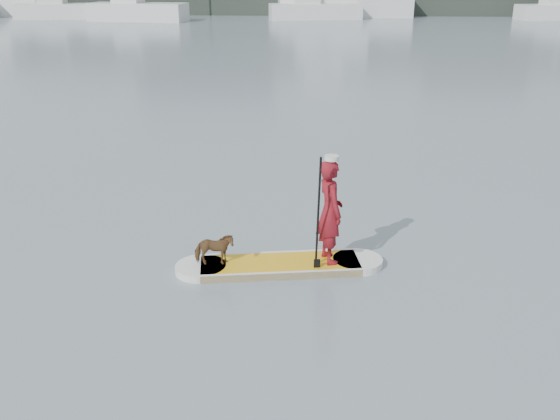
# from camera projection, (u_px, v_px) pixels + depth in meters

# --- Properties ---
(ground) EXTENTS (140.00, 140.00, 0.00)m
(ground) POSITION_uv_depth(u_px,v_px,m) (235.00, 188.00, 13.48)
(ground) COLOR slate
(ground) RESTS_ON ground
(paddleboard) EXTENTS (3.27, 1.17, 0.12)m
(paddleboard) POSITION_uv_depth(u_px,v_px,m) (280.00, 265.00, 9.88)
(paddleboard) COLOR gold
(paddleboard) RESTS_ON ground
(paddler) EXTENTS (0.58, 0.70, 1.66)m
(paddler) POSITION_uv_depth(u_px,v_px,m) (330.00, 211.00, 9.62)
(paddler) COLOR maroon
(paddler) RESTS_ON paddleboard
(white_cap) EXTENTS (0.22, 0.22, 0.07)m
(white_cap) POSITION_uv_depth(u_px,v_px,m) (332.00, 158.00, 9.31)
(white_cap) COLOR silver
(white_cap) RESTS_ON paddler
(dog) EXTENTS (0.65, 0.36, 0.52)m
(dog) POSITION_uv_depth(u_px,v_px,m) (214.00, 249.00, 9.68)
(dog) COLOR #502C1B
(dog) RESTS_ON paddleboard
(paddle) EXTENTS (0.10, 0.30, 2.00)m
(paddle) POSITION_uv_depth(u_px,v_px,m) (318.00, 227.00, 9.43)
(paddle) COLOR black
(paddle) RESTS_ON ground
(sailboat_b) EXTENTS (8.34, 3.27, 12.09)m
(sailboat_b) POSITION_uv_depth(u_px,v_px,m) (61.00, 9.00, 56.22)
(sailboat_b) COLOR silver
(sailboat_b) RESTS_ON ground
(sailboat_c) EXTENTS (8.70, 3.91, 12.06)m
(sailboat_c) POSITION_uv_depth(u_px,v_px,m) (137.00, 10.00, 53.99)
(sailboat_c) COLOR silver
(sailboat_c) RESTS_ON ground
(sailboat_d) EXTENTS (8.45, 3.98, 11.97)m
(sailboat_d) POSITION_uv_depth(u_px,v_px,m) (315.00, 9.00, 55.70)
(sailboat_d) COLOR silver
(sailboat_d) RESTS_ON ground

